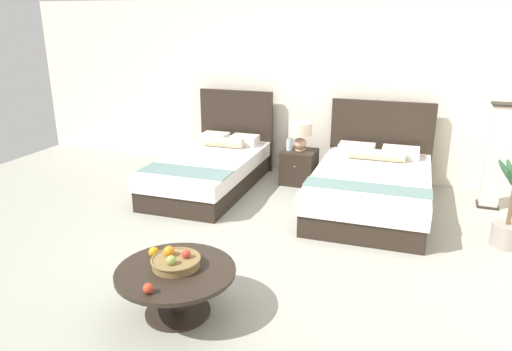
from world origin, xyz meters
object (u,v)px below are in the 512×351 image
at_px(table_lamp, 301,132).
at_px(vase, 290,144).
at_px(coffee_table, 176,280).
at_px(loose_orange, 154,252).
at_px(potted_palm, 509,221).
at_px(bed_near_window, 211,169).
at_px(floor_lamp_corner, 495,156).
at_px(nightstand, 299,167).
at_px(loose_apple, 148,288).
at_px(bed_near_corner, 371,186).
at_px(fruit_bowl, 176,261).

height_order(table_lamp, vase, table_lamp).
xyz_separation_m(coffee_table, loose_orange, (-0.27, 0.13, 0.14)).
bearing_deg(potted_palm, bed_near_window, 170.56).
relative_size(loose_orange, floor_lamp_corner, 0.07).
relative_size(nightstand, loose_orange, 5.70).
height_order(loose_apple, floor_lamp_corner, floor_lamp_corner).
bearing_deg(table_lamp, potted_palm, -25.94).
bearing_deg(bed_near_corner, coffee_table, -112.43).
xyz_separation_m(bed_near_corner, vase, (-1.25, 0.59, 0.29)).
height_order(coffee_table, floor_lamp_corner, floor_lamp_corner).
distance_m(nightstand, potted_palm, 2.88).
bearing_deg(bed_near_corner, loose_orange, -117.99).
xyz_separation_m(bed_near_window, loose_apple, (1.02, -3.25, 0.16)).
bearing_deg(fruit_bowl, potted_palm, 39.48).
xyz_separation_m(loose_orange, floor_lamp_corner, (2.87, 3.31, 0.22)).
relative_size(coffee_table, loose_apple, 12.20).
bearing_deg(vase, table_lamp, 22.82).
relative_size(loose_apple, potted_palm, 0.08).
bearing_deg(loose_orange, coffee_table, -24.91).
xyz_separation_m(nightstand, floor_lamp_corner, (2.52, -0.07, 0.42)).
distance_m(bed_near_corner, coffee_table, 3.11).
bearing_deg(nightstand, bed_near_corner, -29.67).
xyz_separation_m(nightstand, potted_palm, (2.59, -1.24, 0.05)).
xyz_separation_m(bed_near_corner, table_lamp, (-1.11, 0.65, 0.46)).
relative_size(bed_near_corner, floor_lamp_corner, 1.68).
height_order(coffee_table, loose_orange, loose_orange).
relative_size(loose_orange, potted_palm, 0.09).
relative_size(table_lamp, coffee_table, 0.42).
height_order(loose_apple, potted_palm, potted_palm).
relative_size(bed_near_window, loose_orange, 25.62).
height_order(fruit_bowl, loose_apple, fruit_bowl).
bearing_deg(potted_palm, loose_orange, -144.05).
distance_m(coffee_table, floor_lamp_corner, 4.33).
height_order(fruit_bowl, floor_lamp_corner, floor_lamp_corner).
bearing_deg(floor_lamp_corner, nightstand, 178.48).
bearing_deg(table_lamp, loose_apple, -91.42).
relative_size(nightstand, vase, 2.87).
bearing_deg(coffee_table, bed_near_window, 109.82).
relative_size(coffee_table, fruit_bowl, 2.38).
relative_size(bed_near_window, coffee_table, 2.33).
xyz_separation_m(bed_near_window, loose_orange, (0.76, -2.75, 0.17)).
xyz_separation_m(bed_near_window, fruit_bowl, (1.02, -2.84, 0.17)).
bearing_deg(loose_orange, nightstand, 84.04).
bearing_deg(loose_apple, bed_near_window, 107.43).
bearing_deg(loose_orange, loose_apple, -62.77).
bearing_deg(vase, fruit_bowl, -89.28).
distance_m(vase, floor_lamp_corner, 2.67).
height_order(nightstand, floor_lamp_corner, floor_lamp_corner).
bearing_deg(loose_apple, coffee_table, 87.29).
bearing_deg(loose_apple, nightstand, 88.57).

